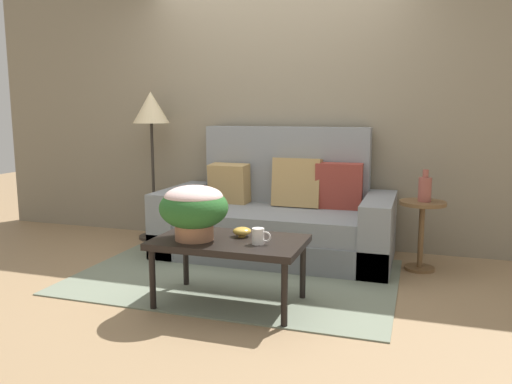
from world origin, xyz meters
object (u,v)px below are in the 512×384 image
(coffee_table, at_px, (229,245))
(table_vase, at_px, (425,189))
(potted_plant, at_px, (194,207))
(floor_lamp, at_px, (151,118))
(coffee_mug, at_px, (259,236))
(side_table, at_px, (422,223))
(snack_bowl, at_px, (242,231))
(couch, at_px, (277,218))

(coffee_table, relative_size, table_vase, 3.82)
(potted_plant, bearing_deg, floor_lamp, 127.23)
(coffee_mug, height_order, table_vase, table_vase)
(coffee_mug, xyz_separation_m, table_vase, (1.00, 1.25, 0.17))
(side_table, height_order, snack_bowl, side_table)
(coffee_table, bearing_deg, floor_lamp, 133.58)
(side_table, relative_size, floor_lamp, 0.39)
(couch, distance_m, side_table, 1.25)
(couch, xyz_separation_m, floor_lamp, (-1.36, 0.18, 0.89))
(floor_lamp, bearing_deg, coffee_table, -46.42)
(coffee_table, xyz_separation_m, table_vase, (1.23, 1.19, 0.27))
(coffee_table, distance_m, floor_lamp, 2.17)
(potted_plant, distance_m, coffee_mug, 0.47)
(couch, bearing_deg, side_table, -3.80)
(table_vase, bearing_deg, potted_plant, -138.54)
(floor_lamp, distance_m, snack_bowl, 2.12)
(table_vase, bearing_deg, snack_bowl, -136.71)
(floor_lamp, bearing_deg, side_table, -5.74)
(couch, distance_m, snack_bowl, 1.20)
(table_vase, bearing_deg, couch, 175.94)
(snack_bowl, bearing_deg, couch, 94.13)
(coffee_table, bearing_deg, table_vase, 44.11)
(coffee_table, distance_m, side_table, 1.71)
(couch, distance_m, table_vase, 1.31)
(floor_lamp, height_order, coffee_mug, floor_lamp)
(potted_plant, bearing_deg, side_table, 41.82)
(potted_plant, relative_size, coffee_mug, 3.62)
(couch, distance_m, coffee_table, 1.28)
(snack_bowl, distance_m, table_vase, 1.62)
(potted_plant, height_order, snack_bowl, potted_plant)
(coffee_table, xyz_separation_m, side_table, (1.22, 1.20, -0.01))
(couch, bearing_deg, potted_plant, -97.82)
(floor_lamp, distance_m, table_vase, 2.69)
(snack_bowl, bearing_deg, coffee_table, -123.32)
(snack_bowl, bearing_deg, potted_plant, -147.68)
(side_table, relative_size, potted_plant, 1.27)
(side_table, relative_size, coffee_mug, 4.58)
(floor_lamp, relative_size, table_vase, 5.73)
(potted_plant, xyz_separation_m, coffee_mug, (0.44, 0.02, -0.17))
(side_table, distance_m, floor_lamp, 2.75)
(side_table, bearing_deg, couch, 176.20)
(floor_lamp, xyz_separation_m, potted_plant, (1.17, -1.54, -0.55))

